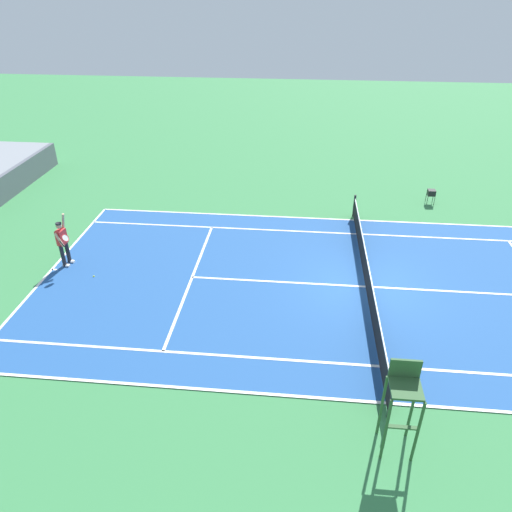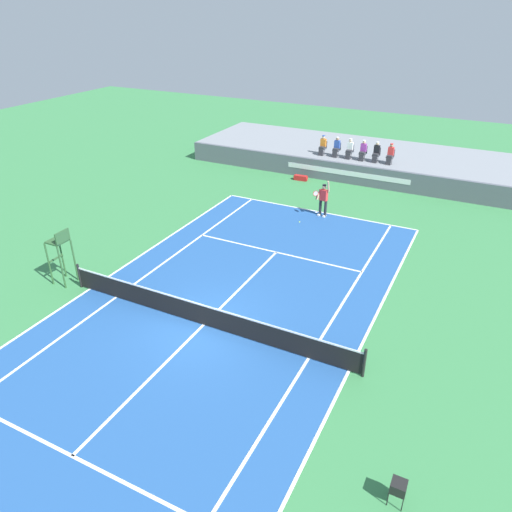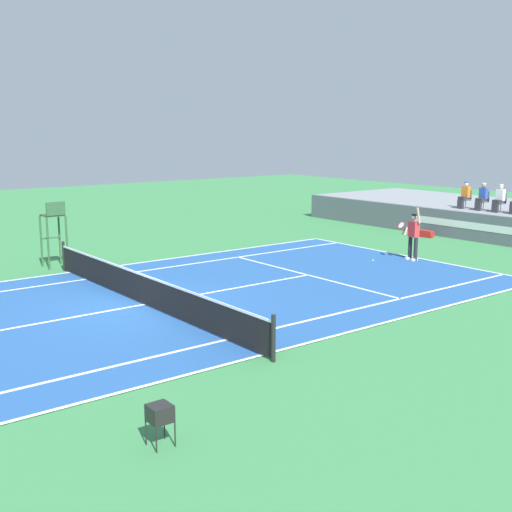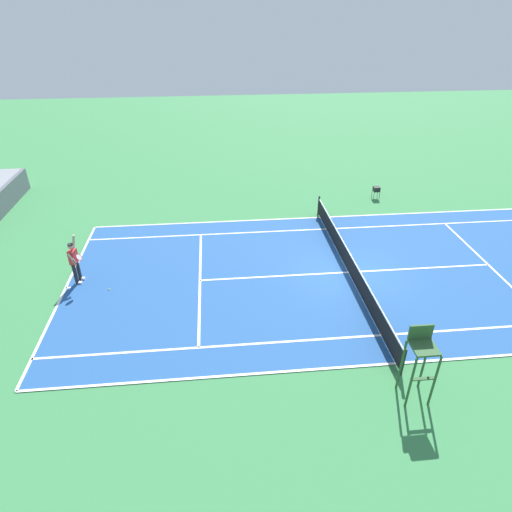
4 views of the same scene
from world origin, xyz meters
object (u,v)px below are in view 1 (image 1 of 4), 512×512
object	(u,v)px
tennis_player	(63,242)
tennis_ball	(94,276)
ball_hopper	(431,192)
umpire_chair	(403,398)

from	to	relation	value
tennis_player	tennis_ball	size ratio (longest dim) A/B	30.63
ball_hopper	tennis_player	bearing A→B (deg)	115.73
tennis_ball	umpire_chair	bearing A→B (deg)	-122.48
umpire_chair	ball_hopper	bearing A→B (deg)	-14.94
tennis_player	ball_hopper	world-z (taller)	tennis_player
tennis_ball	ball_hopper	size ratio (longest dim) A/B	0.10
umpire_chair	tennis_player	bearing A→B (deg)	57.86
tennis_player	umpire_chair	distance (m)	13.53
tennis_ball	ball_hopper	world-z (taller)	ball_hopper
ball_hopper	tennis_ball	bearing A→B (deg)	120.31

